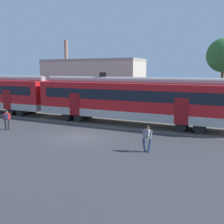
{
  "coord_description": "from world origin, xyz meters",
  "views": [
    {
      "loc": [
        10.26,
        -16.13,
        4.94
      ],
      "look_at": [
        1.34,
        2.67,
        1.6
      ],
      "focal_mm": 42.0,
      "sensor_mm": 36.0,
      "label": 1
    }
  ],
  "objects": [
    {
      "name": "ground_plane",
      "position": [
        0.0,
        0.0,
        0.0
      ],
      "size": [
        160.0,
        160.0,
        0.0
      ],
      "primitive_type": "plane",
      "color": "#38383D"
    },
    {
      "name": "track_bed",
      "position": [
        -9.44,
        5.93,
        0.01
      ],
      "size": [
        80.0,
        4.4,
        0.01
      ],
      "primitive_type": "cube",
      "color": "#605951",
      "rests_on": "ground"
    },
    {
      "name": "pedestrian_red",
      "position": [
        -6.79,
        -0.58,
        0.99
      ],
      "size": [
        0.5,
        0.71,
        1.67
      ],
      "color": "#28282D",
      "rests_on": "ground"
    },
    {
      "name": "pedestrian_grey",
      "position": [
        5.6,
        -1.34,
        0.96
      ],
      "size": [
        0.64,
        0.58,
        1.67
      ],
      "color": "navy",
      "rests_on": "ground"
    },
    {
      "name": "background_building",
      "position": [
        -7.99,
        15.81,
        3.21
      ],
      "size": [
        14.07,
        5.0,
        9.2
      ],
      "color": "beige",
      "rests_on": "ground"
    },
    {
      "name": "street_tree_right",
      "position": [
        8.63,
        18.24,
        6.64
      ],
      "size": [
        4.01,
        4.01,
        8.68
      ],
      "color": "brown",
      "rests_on": "ground"
    }
  ]
}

